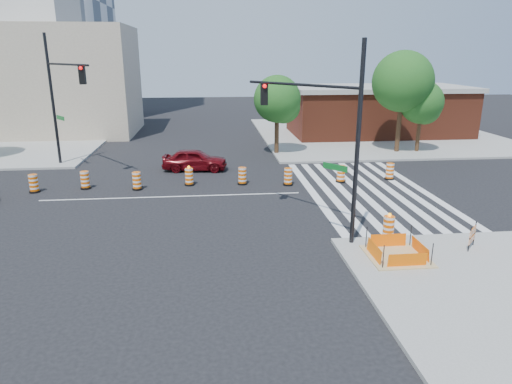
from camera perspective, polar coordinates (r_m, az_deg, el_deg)
ground at (r=25.30m, az=-10.42°, el=-0.57°), size 120.00×120.00×0.00m
sidewalk_ne at (r=45.58m, az=14.71°, el=7.00°), size 22.00×22.00×0.15m
crosswalk_east at (r=26.71m, az=13.68°, el=0.17°), size 6.75×13.50×0.01m
lane_centerline at (r=25.30m, az=-10.42°, el=-0.56°), size 14.00×0.12×0.01m
excavation_pit at (r=18.09m, az=17.19°, el=-7.54°), size 2.20×2.20×0.90m
brick_storefront at (r=45.27m, az=14.93°, el=9.79°), size 16.50×8.50×4.60m
beige_midrise at (r=48.26m, az=-23.48°, el=12.60°), size 14.00×10.00×10.00m
red_coupe at (r=30.66m, az=-7.66°, el=4.02°), size 4.40×2.13×1.45m
signal_pole_se at (r=18.67m, az=8.47°, el=8.59°), size 3.81×4.75×7.88m
signal_pole_nw at (r=32.46m, az=-23.21°, el=11.72°), size 3.99×5.37×8.65m
pit_drum at (r=19.57m, az=16.23°, el=-4.34°), size 0.56×0.56×1.11m
barricade at (r=19.73m, az=25.43°, el=-4.88°), size 0.62×0.65×1.01m
tree_north_c at (r=34.88m, az=2.73°, el=11.20°), size 3.58×3.53×6.00m
tree_north_d at (r=36.99m, az=17.88°, el=12.61°), size 4.57×4.57×7.77m
tree_north_e at (r=37.70m, az=19.99°, el=10.23°), size 3.32×3.29×5.59m
median_drum_1 at (r=28.43m, az=-26.02°, el=0.90°), size 0.60×0.60×1.02m
median_drum_2 at (r=28.01m, az=-20.58°, el=1.33°), size 0.60×0.60×1.02m
median_drum_3 at (r=26.93m, az=-14.67°, el=1.28°), size 0.60×0.60×1.02m
median_drum_4 at (r=27.23m, az=-8.35°, el=1.85°), size 0.60×0.60×1.18m
median_drum_5 at (r=27.15m, az=-1.72°, el=1.96°), size 0.60×0.60×1.02m
median_drum_6 at (r=27.03m, az=4.03°, el=1.85°), size 0.60×0.60×1.02m
median_drum_7 at (r=28.07m, az=10.57°, el=2.17°), size 0.60×0.60×1.02m
median_drum_8 at (r=29.37m, az=16.38°, el=2.42°), size 0.60×0.60×1.02m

